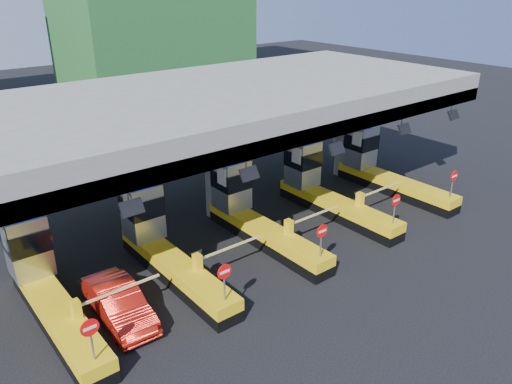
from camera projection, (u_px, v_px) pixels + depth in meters
ground at (254, 237)px, 25.05m from camera, size 120.00×120.00×0.00m
toll_canopy at (217, 106)px, 24.66m from camera, size 28.00×12.09×7.00m
toll_lane_far_left at (43, 281)px, 18.96m from camera, size 4.43×8.00×4.16m
toll_lane_left at (160, 241)px, 21.83m from camera, size 4.43×8.00×4.16m
toll_lane_center at (250, 210)px, 24.69m from camera, size 4.43×8.00×4.16m
toll_lane_right at (321, 186)px, 27.55m from camera, size 4.43×8.00×4.16m
toll_lane_far_right at (379, 166)px, 30.42m from camera, size 4.43×8.00×4.16m
red_car at (119, 303)px, 18.79m from camera, size 1.66×4.33×1.41m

